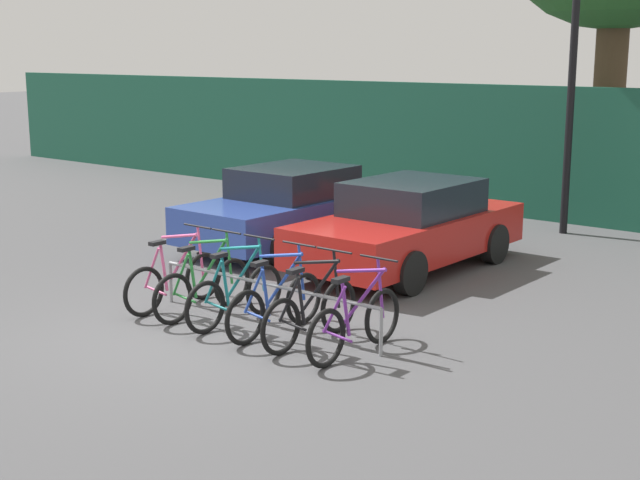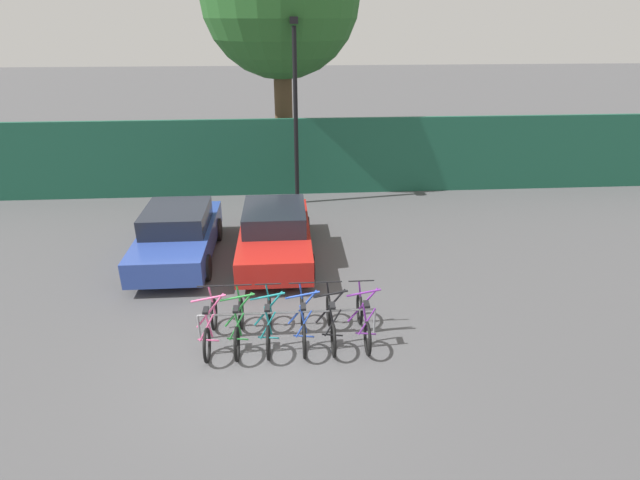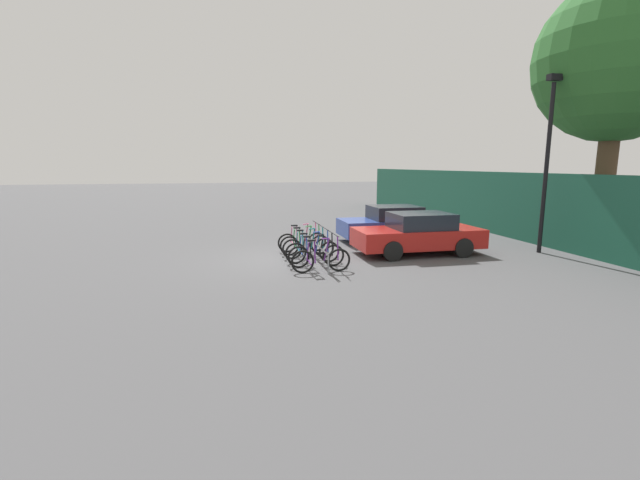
{
  "view_description": "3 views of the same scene",
  "coord_description": "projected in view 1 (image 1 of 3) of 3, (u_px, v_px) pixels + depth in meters",
  "views": [
    {
      "loc": [
        7.64,
        -7.14,
        3.36
      ],
      "look_at": [
        -0.35,
        2.69,
        0.66
      ],
      "focal_mm": 50.0,
      "sensor_mm": 36.0,
      "label": 1
    },
    {
      "loc": [
        0.47,
        -7.73,
        5.9
      ],
      "look_at": [
        1.2,
        2.6,
        1.23
      ],
      "focal_mm": 28.0,
      "sensor_mm": 36.0,
      "label": 2
    },
    {
      "loc": [
        13.33,
        -2.05,
        2.99
      ],
      "look_at": [
        0.67,
        0.77,
        0.7
      ],
      "focal_mm": 24.0,
      "sensor_mm": 36.0,
      "label": 3
    }
  ],
  "objects": [
    {
      "name": "bicycle_purple",
      "position": [
        355.0,
        323.0,
        9.97
      ],
      "size": [
        0.68,
        1.71,
        1.05
      ],
      "rotation": [
        0.0,
        0.0,
        0.03
      ],
      "color": "black",
      "rests_on": "ground"
    },
    {
      "name": "hoarding_wall",
      "position": [
        548.0,
        154.0,
        17.76
      ],
      "size": [
        36.0,
        0.16,
        2.69
      ],
      "primitive_type": "cube",
      "color": "#19513D",
      "rests_on": "ground"
    },
    {
      "name": "lamp_post",
      "position": [
        573.0,
        55.0,
        16.09
      ],
      "size": [
        0.24,
        0.44,
        5.87
      ],
      "color": "black",
      "rests_on": "ground"
    },
    {
      "name": "bicycle_black",
      "position": [
        311.0,
        312.0,
        10.37
      ],
      "size": [
        0.68,
        1.71,
        1.05
      ],
      "rotation": [
        0.0,
        0.0,
        0.05
      ],
      "color": "black",
      "rests_on": "ground"
    },
    {
      "name": "bicycle_blue",
      "position": [
        276.0,
        304.0,
        10.71
      ],
      "size": [
        0.68,
        1.71,
        1.05
      ],
      "rotation": [
        0.0,
        0.0,
        -0.04
      ],
      "color": "black",
      "rests_on": "ground"
    },
    {
      "name": "ground_plane",
      "position": [
        203.0,
        333.0,
        10.83
      ],
      "size": [
        120.0,
        120.0,
        0.0
      ],
      "primitive_type": "plane",
      "color": "#4C4C4F"
    },
    {
      "name": "bicycle_pink",
      "position": [
        175.0,
        280.0,
        11.82
      ],
      "size": [
        0.68,
        1.71,
        1.05
      ],
      "rotation": [
        0.0,
        0.0,
        0.05
      ],
      "color": "black",
      "rests_on": "ground"
    },
    {
      "name": "car_red",
      "position": [
        409.0,
        226.0,
        13.86
      ],
      "size": [
        1.91,
        4.24,
        1.4
      ],
      "color": "red",
      "rests_on": "ground"
    },
    {
      "name": "bicycle_green",
      "position": [
        203.0,
        287.0,
        11.48
      ],
      "size": [
        0.68,
        1.71,
        1.05
      ],
      "rotation": [
        0.0,
        0.0,
        0.03
      ],
      "color": "black",
      "rests_on": "ground"
    },
    {
      "name": "car_blue",
      "position": [
        290.0,
        208.0,
        15.48
      ],
      "size": [
        1.91,
        4.08,
        1.4
      ],
      "color": "#2D479E",
      "rests_on": "ground"
    },
    {
      "name": "bicycle_teal",
      "position": [
        236.0,
        295.0,
        11.12
      ],
      "size": [
        0.68,
        1.71,
        1.05
      ],
      "rotation": [
        0.0,
        0.0,
        0.01
      ],
      "color": "black",
      "rests_on": "ground"
    },
    {
      "name": "bike_rack",
      "position": [
        265.0,
        289.0,
        10.99
      ],
      "size": [
        3.54,
        0.04,
        0.57
      ],
      "color": "gray",
      "rests_on": "ground"
    }
  ]
}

